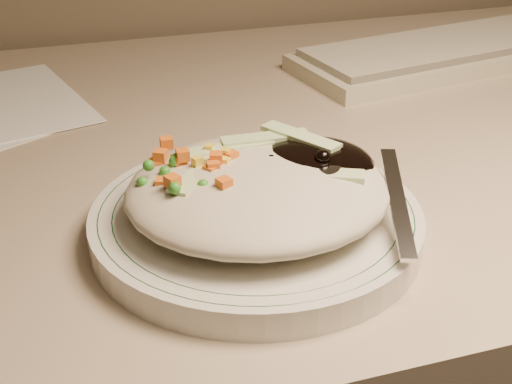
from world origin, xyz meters
name	(u,v)px	position (x,y,z in m)	size (l,w,h in m)	color
desk	(255,294)	(0.00, 1.38, 0.54)	(1.40, 0.70, 0.74)	gray
plate	(256,223)	(-0.06, 1.19, 0.75)	(0.24, 0.24, 0.02)	silver
plate_rim	(256,211)	(-0.06, 1.19, 0.76)	(0.23, 0.23, 0.00)	#144723
meal	(262,185)	(-0.05, 1.19, 0.78)	(0.21, 0.19, 0.05)	#B8AC95
keyboard	(446,52)	(0.29, 1.51, 0.75)	(0.41, 0.20, 0.03)	#BCB69A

